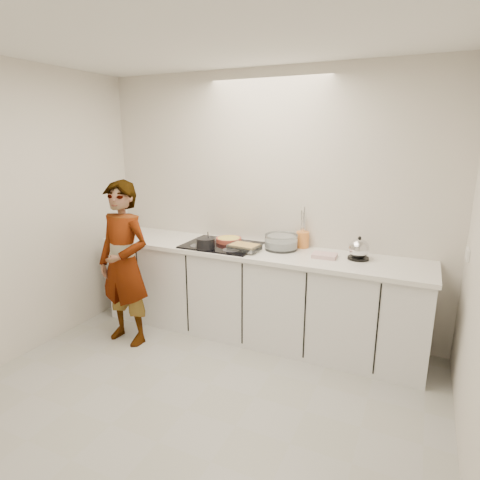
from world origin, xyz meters
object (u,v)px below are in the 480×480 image
at_px(cook, 124,264).
at_px(saucepan, 206,243).
at_px(kettle, 359,250).
at_px(hob, 222,245).
at_px(tart_dish, 229,240).
at_px(baking_dish, 244,247).
at_px(utensil_crock, 303,240).
at_px(mixing_bowl, 281,243).

bearing_deg(cook, saucepan, 34.50).
xyz_separation_m(saucepan, kettle, (1.38, 0.30, 0.02)).
distance_m(hob, saucepan, 0.21).
relative_size(hob, tart_dish, 2.58).
bearing_deg(kettle, hob, -175.48).
xyz_separation_m(tart_dish, baking_dish, (0.27, -0.21, 0.01)).
relative_size(hob, saucepan, 3.66).
relative_size(saucepan, cook, 0.12).
bearing_deg(cook, utensil_crock, 34.20).
height_order(saucepan, kettle, kettle).
distance_m(hob, mixing_bowl, 0.60).
height_order(kettle, cook, cook).
height_order(hob, utensil_crock, utensil_crock).
bearing_deg(baking_dish, hob, 162.65).
bearing_deg(hob, tart_dish, 79.27).
height_order(saucepan, utensil_crock, saucepan).
xyz_separation_m(mixing_bowl, utensil_crock, (0.17, 0.16, 0.01)).
height_order(hob, kettle, kettle).
height_order(mixing_bowl, utensil_crock, utensil_crock).
bearing_deg(mixing_bowl, kettle, -1.34).
bearing_deg(mixing_bowl, saucepan, -154.31).
bearing_deg(baking_dish, utensil_crock, 38.83).
distance_m(hob, cook, 0.95).
height_order(tart_dish, cook, cook).
bearing_deg(hob, baking_dish, -17.35).
bearing_deg(baking_dish, mixing_bowl, 35.90).
bearing_deg(mixing_bowl, tart_dish, -179.64).
xyz_separation_m(hob, tart_dish, (0.02, 0.12, 0.03)).
distance_m(kettle, utensil_crock, 0.59).
distance_m(hob, baking_dish, 0.31).
distance_m(utensil_crock, cook, 1.73).
relative_size(hob, mixing_bowl, 1.73).
bearing_deg(mixing_bowl, utensil_crock, 43.44).
bearing_deg(hob, kettle, 4.52).
distance_m(baking_dish, utensil_crock, 0.59).
relative_size(kettle, utensil_crock, 1.35).
bearing_deg(tart_dish, utensil_crock, 12.49).
distance_m(saucepan, cook, 0.80).
bearing_deg(cook, mixing_bowl, 32.19).
height_order(mixing_bowl, cook, cook).
xyz_separation_m(baking_dish, kettle, (1.02, 0.19, 0.04)).
height_order(baking_dish, kettle, kettle).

